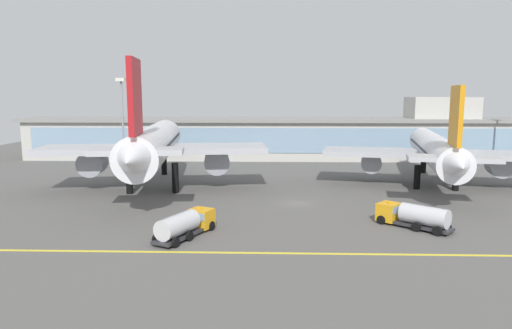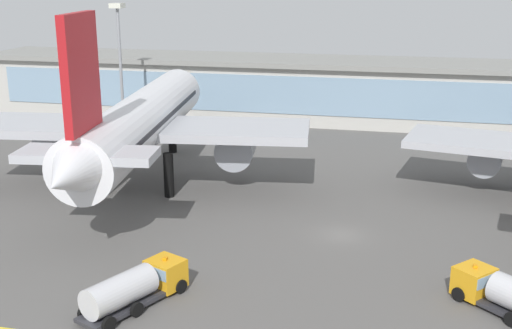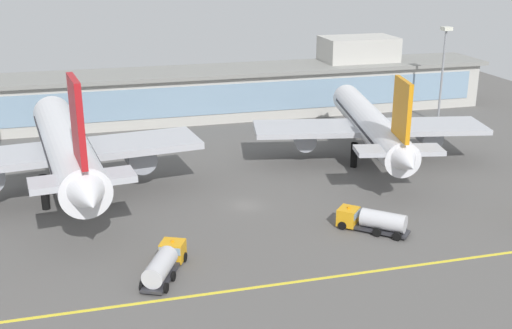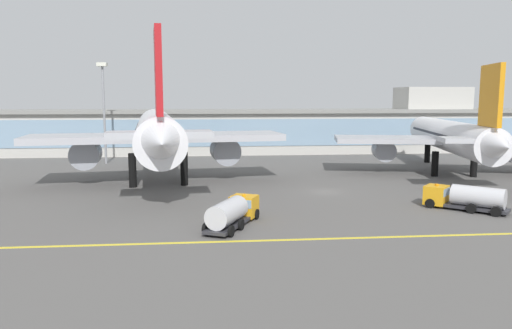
{
  "view_description": "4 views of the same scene",
  "coord_description": "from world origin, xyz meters",
  "px_view_note": "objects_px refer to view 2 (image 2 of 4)",
  "views": [
    {
      "loc": [
        -3.89,
        -67.19,
        15.86
      ],
      "look_at": [
        -6.49,
        13.06,
        3.82
      ],
      "focal_mm": 32.64,
      "sensor_mm": 36.0,
      "label": 1
    },
    {
      "loc": [
        4.71,
        -57.04,
        23.59
      ],
      "look_at": [
        -9.02,
        3.83,
        5.22
      ],
      "focal_mm": 45.79,
      "sensor_mm": 36.0,
      "label": 2
    },
    {
      "loc": [
        -20.02,
        -79.21,
        34.03
      ],
      "look_at": [
        2.55,
        4.22,
        4.41
      ],
      "focal_mm": 44.68,
      "sensor_mm": 36.0,
      "label": 3
    },
    {
      "loc": [
        -15.65,
        -64.02,
        12.72
      ],
      "look_at": [
        -9.3,
        2.5,
        3.55
      ],
      "focal_mm": 34.03,
      "sensor_mm": 36.0,
      "label": 4
    }
  ],
  "objects_px": {
    "airliner_near_left": "(141,123)",
    "apron_light_mast_centre": "(120,48)",
    "fuel_tanker_truck": "(137,286)",
    "service_truck_far": "(509,295)"
  },
  "relations": [
    {
      "from": "airliner_near_left",
      "to": "apron_light_mast_centre",
      "type": "distance_m",
      "value": 26.81
    },
    {
      "from": "fuel_tanker_truck",
      "to": "apron_light_mast_centre",
      "type": "bearing_deg",
      "value": 49.67
    },
    {
      "from": "fuel_tanker_truck",
      "to": "service_truck_far",
      "type": "relative_size",
      "value": 1.11
    },
    {
      "from": "airliner_near_left",
      "to": "service_truck_far",
      "type": "distance_m",
      "value": 42.81
    },
    {
      "from": "service_truck_far",
      "to": "airliner_near_left",
      "type": "bearing_deg",
      "value": 11.86
    },
    {
      "from": "fuel_tanker_truck",
      "to": "service_truck_far",
      "type": "distance_m",
      "value": 26.84
    },
    {
      "from": "airliner_near_left",
      "to": "apron_light_mast_centre",
      "type": "xyz_separation_m",
      "value": [
        -12.47,
        23.07,
        5.57
      ]
    },
    {
      "from": "airliner_near_left",
      "to": "apron_light_mast_centre",
      "type": "bearing_deg",
      "value": 21.34
    },
    {
      "from": "fuel_tanker_truck",
      "to": "airliner_near_left",
      "type": "bearing_deg",
      "value": 46.19
    },
    {
      "from": "fuel_tanker_truck",
      "to": "service_truck_far",
      "type": "bearing_deg",
      "value": -55.35
    }
  ]
}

